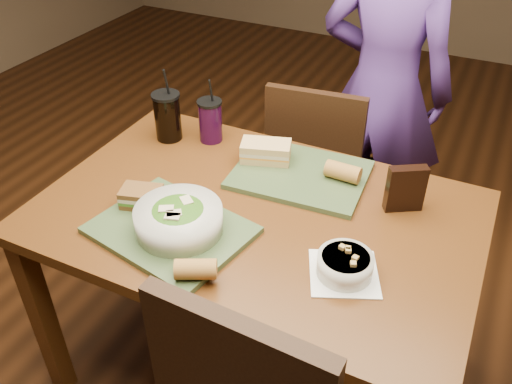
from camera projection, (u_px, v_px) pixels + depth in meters
ground at (256, 366)px, 2.06m from camera, size 6.00×6.00×0.00m
dining_table at (256, 234)px, 1.67m from camera, size 1.30×0.85×0.75m
chair_far at (318, 169)px, 2.27m from camera, size 0.42×0.43×0.89m
diner at (383, 89)px, 2.24m from camera, size 0.59×0.40×1.55m
tray_near at (171, 230)px, 1.53m from camera, size 0.47×0.40×0.02m
tray_far at (300, 175)px, 1.76m from camera, size 0.44×0.34×0.02m
salad_bowl at (179, 218)px, 1.50m from camera, size 0.25×0.25×0.08m
soup_bowl at (345, 265)px, 1.39m from camera, size 0.23×0.23×0.07m
sandwich_near at (142, 197)px, 1.60m from camera, size 0.14×0.11×0.06m
sandwich_far at (266, 151)px, 1.80m from camera, size 0.18×0.13×0.06m
baguette_near at (196, 269)px, 1.36m from camera, size 0.12×0.09×0.05m
baguette_far at (343, 172)px, 1.71m from camera, size 0.11×0.06×0.06m
cup_cola at (168, 116)px, 1.92m from camera, size 0.10×0.10×0.27m
cup_berry at (210, 120)px, 1.91m from camera, size 0.09×0.09×0.24m
chip_bag at (405, 189)px, 1.59m from camera, size 0.11×0.09×0.15m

